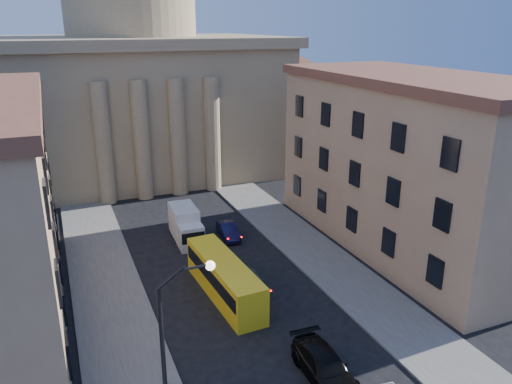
{
  "coord_description": "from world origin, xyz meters",
  "views": [
    {
      "loc": [
        -10.81,
        -10.69,
        18.55
      ],
      "look_at": [
        0.12,
        15.64,
        8.89
      ],
      "focal_mm": 35.0,
      "sensor_mm": 36.0,
      "label": 1
    }
  ],
  "objects": [
    {
      "name": "street_lamp",
      "position": [
        -6.97,
        8.0,
        5.29
      ],
      "size": [
        2.62,
        0.44,
        8.83
      ],
      "color": "black",
      "rests_on": "ground"
    },
    {
      "name": "church",
      "position": [
        0.0,
        55.47,
        11.88
      ],
      "size": [
        68.02,
        28.76,
        36.6
      ],
      "color": "#8C7956",
      "rests_on": "ground"
    },
    {
      "name": "car_right_far",
      "position": [
        1.33,
        19.48,
        0.67
      ],
      "size": [
        1.75,
        4.0,
        1.34
      ],
      "primitive_type": "imported",
      "rotation": [
        0.0,
        0.0,
        -0.04
      ],
      "color": "#4E4E53",
      "rests_on": "ground"
    },
    {
      "name": "box_truck",
      "position": [
        -0.8,
        29.75,
        1.4
      ],
      "size": [
        2.29,
        5.45,
        2.95
      ],
      "rotation": [
        0.0,
        0.0,
        -0.04
      ],
      "color": "silver",
      "rests_on": "ground"
    },
    {
      "name": "car_right_distant",
      "position": [
        2.86,
        28.85,
        0.66
      ],
      "size": [
        1.74,
        4.13,
        1.33
      ],
      "primitive_type": "imported",
      "rotation": [
        0.0,
        0.0,
        -0.08
      ],
      "color": "black",
      "rests_on": "ground"
    },
    {
      "name": "sidewalk_right",
      "position": [
        8.5,
        18.0,
        0.07
      ],
      "size": [
        5.0,
        60.0,
        0.15
      ],
      "primitive_type": "cube",
      "color": "#54524D",
      "rests_on": "ground"
    },
    {
      "name": "sidewalk_left",
      "position": [
        -8.5,
        18.0,
        0.07
      ],
      "size": [
        5.0,
        60.0,
        0.15
      ],
      "primitive_type": "cube",
      "color": "#54524D",
      "rests_on": "ground"
    },
    {
      "name": "city_bus",
      "position": [
        -0.8,
        19.29,
        1.48
      ],
      "size": [
        2.78,
        9.85,
        2.75
      ],
      "rotation": [
        0.0,
        0.0,
        0.06
      ],
      "color": "yellow",
      "rests_on": "ground"
    },
    {
      "name": "building_right",
      "position": [
        17.0,
        22.0,
        7.42
      ],
      "size": [
        11.6,
        26.6,
        14.7
      ],
      "color": "tan",
      "rests_on": "ground"
    },
    {
      "name": "car_right_mid",
      "position": [
        1.36,
        8.83,
        0.79
      ],
      "size": [
        2.44,
        5.53,
        1.58
      ],
      "primitive_type": "imported",
      "rotation": [
        0.0,
        0.0,
        -0.04
      ],
      "color": "black",
      "rests_on": "ground"
    }
  ]
}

